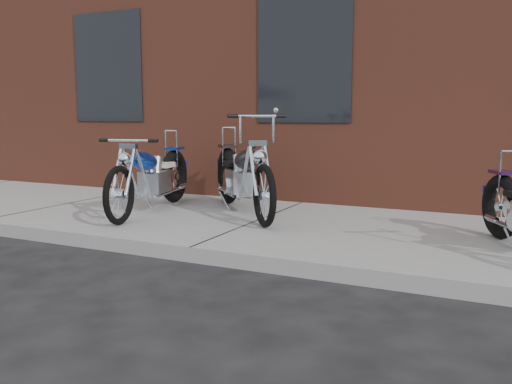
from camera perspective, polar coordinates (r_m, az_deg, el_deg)
The scene contains 4 objects.
ground at distance 5.29m, azimuth -6.97°, elevation -7.38°, with size 120.00×120.00×0.00m, color #2D2D30.
sidewalk at distance 6.55m, azimuth 0.14°, elevation -3.64°, with size 22.00×3.00×0.15m, color gray.
chopper_blue at distance 7.20m, azimuth -10.90°, elevation 1.36°, with size 0.73×2.36×1.04m.
chopper_third at distance 6.96m, azimuth -1.43°, elevation 1.45°, with size 1.77×1.92×1.27m.
Camera 1 is at (2.77, -4.28, 1.41)m, focal length 38.00 mm.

